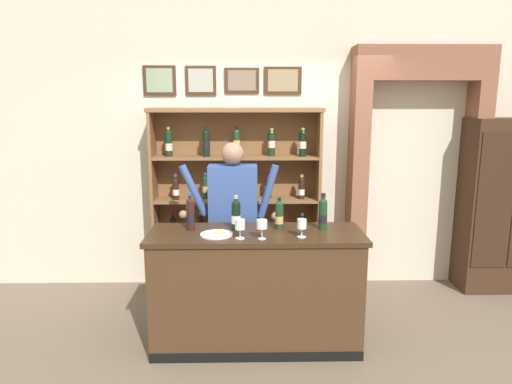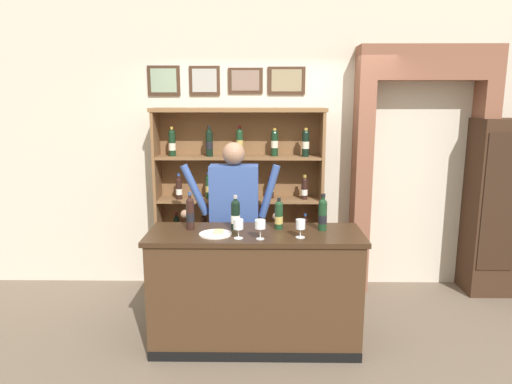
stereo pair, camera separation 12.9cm
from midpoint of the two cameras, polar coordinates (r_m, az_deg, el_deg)
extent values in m
cube|color=#6B5B4C|center=(4.25, 1.05, -18.06)|extent=(14.00, 14.00, 0.02)
cube|color=beige|center=(5.19, 0.51, 6.17)|extent=(12.00, 0.16, 3.22)
cube|color=#382316|center=(5.17, -12.42, 13.17)|extent=(0.34, 0.02, 0.31)
cube|color=gray|center=(5.15, -12.45, 13.17)|extent=(0.27, 0.01, 0.25)
cube|color=#382316|center=(5.10, -7.50, 13.36)|extent=(0.32, 0.02, 0.30)
cube|color=gray|center=(5.09, -7.52, 13.36)|extent=(0.26, 0.01, 0.24)
cube|color=#382316|center=(5.07, -2.49, 13.45)|extent=(0.37, 0.02, 0.26)
cube|color=#705A4D|center=(5.06, -2.49, 13.46)|extent=(0.29, 0.01, 0.21)
cube|color=#382316|center=(5.08, 2.55, 13.45)|extent=(0.40, 0.02, 0.28)
cube|color=#7C6D50|center=(5.07, 2.56, 13.45)|extent=(0.32, 0.01, 0.23)
cube|color=brown|center=(5.05, -12.97, -1.36)|extent=(0.03, 0.33, 1.98)
cube|color=brown|center=(4.99, 6.76, -1.30)|extent=(0.03, 0.33, 1.98)
cube|color=brown|center=(5.09, -3.10, -0.96)|extent=(1.75, 0.02, 1.98)
cube|color=brown|center=(5.20, -3.06, -10.70)|extent=(1.69, 0.31, 0.03)
cylinder|color=black|center=(5.20, -10.95, -9.49)|extent=(0.06, 0.06, 0.22)
sphere|color=black|center=(5.16, -11.00, -8.32)|extent=(0.06, 0.06, 0.06)
cylinder|color=black|center=(5.15, -11.01, -7.98)|extent=(0.03, 0.03, 0.07)
cylinder|color=black|center=(5.14, -11.03, -7.70)|extent=(0.03, 0.03, 0.03)
cylinder|color=tan|center=(5.21, -10.94, -9.81)|extent=(0.06, 0.06, 0.07)
cylinder|color=#19381E|center=(5.22, -8.17, -9.32)|extent=(0.06, 0.06, 0.21)
sphere|color=#19381E|center=(5.19, -8.20, -8.18)|extent=(0.06, 0.06, 0.06)
cylinder|color=#19381E|center=(5.18, -8.21, -7.91)|extent=(0.03, 0.03, 0.06)
cylinder|color=maroon|center=(5.17, -8.22, -7.70)|extent=(0.03, 0.03, 0.03)
cylinder|color=silver|center=(5.22, -8.17, -9.22)|extent=(0.06, 0.06, 0.07)
cylinder|color=black|center=(5.19, -5.77, -9.34)|extent=(0.06, 0.06, 0.22)
sphere|color=black|center=(5.15, -5.79, -8.13)|extent=(0.06, 0.06, 0.06)
cylinder|color=black|center=(5.13, -5.80, -7.74)|extent=(0.02, 0.02, 0.08)
cylinder|color=navy|center=(5.12, -5.81, -7.41)|extent=(0.03, 0.03, 0.03)
cylinder|color=silver|center=(5.19, -5.76, -9.46)|extent=(0.06, 0.06, 0.07)
cylinder|color=black|center=(5.17, -2.85, -9.39)|extent=(0.06, 0.06, 0.22)
sphere|color=black|center=(5.13, -2.86, -8.20)|extent=(0.06, 0.06, 0.06)
cylinder|color=black|center=(5.12, -2.86, -7.84)|extent=(0.02, 0.02, 0.08)
cylinder|color=maroon|center=(5.11, -2.87, -7.53)|extent=(0.03, 0.03, 0.03)
cylinder|color=beige|center=(5.17, -2.85, -9.39)|extent=(0.06, 0.06, 0.07)
cylinder|color=black|center=(5.15, -0.42, -9.43)|extent=(0.06, 0.06, 0.22)
sphere|color=black|center=(5.11, -0.42, -8.21)|extent=(0.06, 0.06, 0.06)
cylinder|color=black|center=(5.10, -0.42, -7.94)|extent=(0.02, 0.02, 0.06)
cylinder|color=maroon|center=(5.10, -0.42, -7.72)|extent=(0.03, 0.03, 0.03)
cylinder|color=silver|center=(5.16, -0.42, -9.64)|extent=(0.06, 0.06, 0.07)
cylinder|color=black|center=(5.14, 2.39, -9.53)|extent=(0.06, 0.06, 0.22)
sphere|color=black|center=(5.10, 2.40, -8.35)|extent=(0.06, 0.06, 0.06)
cylinder|color=black|center=(5.09, 2.41, -8.03)|extent=(0.02, 0.02, 0.07)
cylinder|color=navy|center=(5.08, 2.41, -7.76)|extent=(0.03, 0.03, 0.03)
cylinder|color=tan|center=(5.14, 2.39, -9.73)|extent=(0.06, 0.06, 0.07)
cylinder|color=black|center=(5.16, 5.16, -9.43)|extent=(0.06, 0.06, 0.22)
sphere|color=black|center=(5.12, 5.19, -8.20)|extent=(0.06, 0.06, 0.06)
cylinder|color=black|center=(5.11, 5.19, -7.93)|extent=(0.03, 0.03, 0.06)
cylinder|color=#99999E|center=(5.11, 5.20, -7.71)|extent=(0.03, 0.03, 0.03)
cylinder|color=black|center=(5.17, 5.16, -9.70)|extent=(0.06, 0.06, 0.07)
cube|color=brown|center=(5.05, -3.11, -5.95)|extent=(1.69, 0.31, 0.02)
cylinder|color=black|center=(5.12, -10.77, -4.55)|extent=(0.06, 0.06, 0.21)
sphere|color=black|center=(5.09, -10.82, -3.38)|extent=(0.06, 0.06, 0.06)
cylinder|color=black|center=(5.08, -10.83, -3.00)|extent=(0.03, 0.03, 0.08)
cylinder|color=maroon|center=(5.08, -10.84, -2.67)|extent=(0.03, 0.03, 0.03)
cylinder|color=silver|center=(5.12, -10.77, -4.58)|extent=(0.07, 0.07, 0.07)
cylinder|color=black|center=(5.07, -7.49, -4.53)|extent=(0.06, 0.06, 0.22)
sphere|color=black|center=(5.04, -7.52, -3.27)|extent=(0.06, 0.06, 0.06)
cylinder|color=black|center=(5.03, -7.53, -2.92)|extent=(0.02, 0.02, 0.07)
cylinder|color=#B79338|center=(5.03, -7.54, -2.63)|extent=(0.03, 0.03, 0.03)
cylinder|color=silver|center=(5.07, -7.49, -4.50)|extent=(0.07, 0.07, 0.07)
cylinder|color=black|center=(5.05, -4.36, -4.60)|extent=(0.06, 0.06, 0.21)
sphere|color=black|center=(5.02, -4.38, -3.42)|extent=(0.06, 0.06, 0.06)
cylinder|color=black|center=(5.02, -4.38, -3.10)|extent=(0.03, 0.03, 0.07)
cylinder|color=maroon|center=(5.01, -4.39, -2.84)|extent=(0.03, 0.03, 0.03)
cylinder|color=silver|center=(5.05, -4.36, -4.60)|extent=(0.07, 0.07, 0.07)
cylinder|color=black|center=(5.03, -1.21, -4.64)|extent=(0.06, 0.06, 0.21)
sphere|color=black|center=(5.00, -1.22, -3.42)|extent=(0.06, 0.06, 0.06)
cylinder|color=black|center=(4.99, -1.22, -3.05)|extent=(0.03, 0.03, 0.08)
cylinder|color=black|center=(4.98, -1.22, -2.72)|extent=(0.03, 0.03, 0.03)
cylinder|color=silver|center=(5.03, -1.21, -4.79)|extent=(0.07, 0.07, 0.07)
cylinder|color=black|center=(5.05, 1.49, -4.46)|extent=(0.06, 0.06, 0.22)
sphere|color=black|center=(5.02, 1.49, -3.17)|extent=(0.06, 0.06, 0.06)
cylinder|color=black|center=(5.01, 1.49, -2.79)|extent=(0.03, 0.03, 0.08)
cylinder|color=#B79338|center=(5.01, 1.50, -2.45)|extent=(0.03, 0.03, 0.03)
cylinder|color=beige|center=(5.06, 1.48, -4.68)|extent=(0.07, 0.07, 0.07)
cylinder|color=black|center=(5.02, 4.90, -4.69)|extent=(0.06, 0.06, 0.21)
sphere|color=black|center=(4.99, 4.92, -3.48)|extent=(0.06, 0.06, 0.06)
cylinder|color=black|center=(4.98, 4.93, -3.08)|extent=(0.03, 0.03, 0.08)
cylinder|color=navy|center=(4.98, 4.94, -2.73)|extent=(0.03, 0.03, 0.03)
cylinder|color=silver|center=(5.03, 4.90, -4.84)|extent=(0.07, 0.07, 0.07)
cube|color=brown|center=(4.94, -3.17, -0.95)|extent=(1.69, 0.31, 0.02)
cylinder|color=black|center=(4.94, -10.50, 0.16)|extent=(0.07, 0.07, 0.19)
sphere|color=black|center=(4.92, -10.55, 1.32)|extent=(0.06, 0.06, 0.06)
cylinder|color=black|center=(4.92, -10.56, 1.70)|extent=(0.03, 0.03, 0.08)
cylinder|color=navy|center=(4.91, -10.57, 2.03)|extent=(0.03, 0.03, 0.03)
cylinder|color=silver|center=(4.94, -10.50, -0.02)|extent=(0.07, 0.07, 0.06)
cylinder|color=#19381E|center=(4.94, -6.93, 0.36)|extent=(0.07, 0.07, 0.20)
sphere|color=#19381E|center=(4.92, -6.96, 1.60)|extent=(0.06, 0.06, 0.06)
cylinder|color=#19381E|center=(4.92, -6.97, 1.95)|extent=(0.03, 0.03, 0.07)
cylinder|color=navy|center=(4.92, -6.98, 2.27)|extent=(0.03, 0.03, 0.03)
cylinder|color=tan|center=(4.94, -6.93, 0.35)|extent=(0.07, 0.07, 0.07)
cylinder|color=black|center=(4.91, -2.91, 0.27)|extent=(0.07, 0.07, 0.19)
sphere|color=black|center=(4.89, -2.92, 1.43)|extent=(0.06, 0.06, 0.06)
cylinder|color=black|center=(4.88, -2.93, 1.85)|extent=(0.03, 0.03, 0.08)
cylinder|color=#99999E|center=(4.88, -2.93, 2.23)|extent=(0.03, 0.03, 0.03)
cylinder|color=black|center=(4.91, -2.91, 0.27)|extent=(0.07, 0.07, 0.06)
cylinder|color=black|center=(4.94, 0.72, 0.41)|extent=(0.07, 0.07, 0.20)
sphere|color=black|center=(4.92, 0.72, 1.62)|extent=(0.06, 0.06, 0.06)
cylinder|color=black|center=(4.91, 0.72, 1.99)|extent=(0.03, 0.03, 0.08)
cylinder|color=maroon|center=(4.91, 0.72, 2.31)|extent=(0.03, 0.03, 0.03)
cylinder|color=tan|center=(4.94, 0.72, 0.44)|extent=(0.07, 0.07, 0.06)
cylinder|color=black|center=(4.91, 4.83, 0.26)|extent=(0.07, 0.07, 0.19)
sphere|color=black|center=(4.89, 4.85, 1.44)|extent=(0.06, 0.06, 0.06)
cylinder|color=black|center=(4.89, 4.86, 1.72)|extent=(0.03, 0.03, 0.06)
cylinder|color=#B79338|center=(4.88, 4.86, 1.96)|extent=(0.03, 0.03, 0.03)
cylinder|color=silver|center=(4.91, 4.83, 0.01)|extent=(0.07, 0.07, 0.06)
cube|color=brown|center=(4.86, -3.23, 4.25)|extent=(1.69, 0.31, 0.02)
cylinder|color=black|center=(4.91, -11.35, 5.63)|extent=(0.07, 0.07, 0.23)
sphere|color=black|center=(4.90, -11.41, 7.05)|extent=(0.07, 0.07, 0.07)
cylinder|color=black|center=(4.89, -11.42, 7.37)|extent=(0.03, 0.03, 0.07)
cylinder|color=#B79338|center=(4.89, -11.43, 7.65)|extent=(0.03, 0.03, 0.03)
cylinder|color=beige|center=(4.91, -11.34, 5.42)|extent=(0.07, 0.07, 0.07)
cylinder|color=black|center=(4.83, -6.85, 5.70)|extent=(0.07, 0.07, 0.24)
sphere|color=black|center=(4.82, -6.89, 7.17)|extent=(0.07, 0.07, 0.07)
cylinder|color=black|center=(4.82, -6.90, 7.56)|extent=(0.03, 0.03, 0.08)
cylinder|color=black|center=(4.81, -6.91, 7.90)|extent=(0.03, 0.03, 0.03)
cylinder|color=black|center=(4.83, -6.85, 5.67)|extent=(0.07, 0.07, 0.08)
cylinder|color=#19381E|center=(4.87, -3.15, 5.81)|extent=(0.07, 0.07, 0.24)
sphere|color=#19381E|center=(4.86, -3.16, 7.26)|extent=(0.07, 0.07, 0.07)
cylinder|color=#19381E|center=(4.86, -3.17, 7.62)|extent=(0.03, 0.03, 0.07)
cylinder|color=maroon|center=(4.85, -3.17, 7.92)|extent=(0.03, 0.03, 0.03)
cylinder|color=tan|center=(4.87, -3.15, 5.91)|extent=(0.07, 0.07, 0.08)
cylinder|color=black|center=(4.85, 1.15, 5.75)|extent=(0.07, 0.07, 0.23)
sphere|color=black|center=(4.84, 1.16, 7.16)|extent=(0.07, 0.07, 0.07)
cylinder|color=black|center=(4.84, 1.16, 7.43)|extent=(0.03, 0.03, 0.06)
cylinder|color=#B79338|center=(4.84, 1.16, 7.65)|extent=(0.04, 0.04, 0.03)
cylinder|color=beige|center=(4.85, 1.16, 5.86)|extent=(0.07, 0.07, 0.07)
cylinder|color=black|center=(4.83, 4.96, 5.72)|extent=(0.07, 0.07, 0.23)
sphere|color=black|center=(4.82, 4.98, 7.16)|extent=(0.07, 0.07, 0.07)
cylinder|color=black|center=(4.82, 4.99, 7.42)|extent=(0.03, 0.03, 0.06)
cylinder|color=#B79338|center=(4.82, 4.99, 7.64)|extent=(0.04, 0.04, 0.03)
cylinder|color=beige|center=(4.83, 4.96, 5.76)|extent=(0.07, 0.07, 0.07)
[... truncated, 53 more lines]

